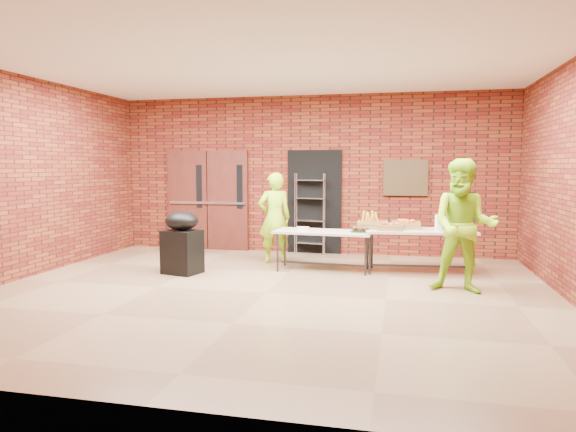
# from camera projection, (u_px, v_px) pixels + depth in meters

# --- Properties ---
(room) EXTENTS (8.08, 7.08, 3.28)m
(room) POSITION_uv_depth(u_px,v_px,m) (266.00, 179.00, 7.05)
(room) COLOR brown
(room) RESTS_ON ground
(double_doors) EXTENTS (1.78, 0.12, 2.10)m
(double_doors) POSITION_uv_depth(u_px,v_px,m) (208.00, 200.00, 10.91)
(double_doors) COLOR #4B1E15
(double_doors) RESTS_ON room
(dark_doorway) EXTENTS (1.10, 0.06, 2.10)m
(dark_doorway) POSITION_uv_depth(u_px,v_px,m) (314.00, 202.00, 10.44)
(dark_doorway) COLOR black
(dark_doorway) RESTS_ON room
(bronze_plaque) EXTENTS (0.85, 0.04, 0.70)m
(bronze_plaque) POSITION_uv_depth(u_px,v_px,m) (405.00, 178.00, 10.00)
(bronze_plaque) COLOR #3A2917
(bronze_plaque) RESTS_ON room
(wire_rack) EXTENTS (0.62, 0.30, 1.63)m
(wire_rack) POSITION_uv_depth(u_px,v_px,m) (310.00, 214.00, 10.34)
(wire_rack) COLOR silver
(wire_rack) RESTS_ON room
(table_left) EXTENTS (1.70, 0.81, 0.68)m
(table_left) POSITION_uv_depth(u_px,v_px,m) (323.00, 234.00, 8.71)
(table_left) COLOR tan
(table_left) RESTS_ON room
(table_right) EXTENTS (1.84, 0.92, 0.73)m
(table_right) POSITION_uv_depth(u_px,v_px,m) (419.00, 233.00, 8.48)
(table_right) COLOR tan
(table_right) RESTS_ON room
(basket_bananas) EXTENTS (0.50, 0.39, 0.15)m
(basket_bananas) POSITION_uv_depth(u_px,v_px,m) (373.00, 225.00, 8.62)
(basket_bananas) COLOR olive
(basket_bananas) RESTS_ON table_right
(basket_oranges) EXTENTS (0.47, 0.37, 0.15)m
(basket_oranges) POSITION_uv_depth(u_px,v_px,m) (406.00, 225.00, 8.62)
(basket_oranges) COLOR olive
(basket_oranges) RESTS_ON table_right
(basket_apples) EXTENTS (0.41, 0.32, 0.13)m
(basket_apples) POSITION_uv_depth(u_px,v_px,m) (390.00, 227.00, 8.38)
(basket_apples) COLOR olive
(basket_apples) RESTS_ON table_right
(muffin_tray) EXTENTS (0.36, 0.36, 0.09)m
(muffin_tray) POSITION_uv_depth(u_px,v_px,m) (361.00, 230.00, 8.54)
(muffin_tray) COLOR #165318
(muffin_tray) RESTS_ON table_left
(napkin_box) EXTENTS (0.19, 0.13, 0.06)m
(napkin_box) POSITION_uv_depth(u_px,v_px,m) (303.00, 229.00, 8.73)
(napkin_box) COLOR white
(napkin_box) RESTS_ON table_left
(coffee_dispenser) EXTENTS (0.40, 0.36, 0.53)m
(coffee_dispenser) POSITION_uv_depth(u_px,v_px,m) (457.00, 214.00, 8.41)
(coffee_dispenser) COLOR brown
(coffee_dispenser) RESTS_ON table_right
(cup_stack_front) EXTENTS (0.09, 0.09, 0.27)m
(cup_stack_front) POSITION_uv_depth(u_px,v_px,m) (438.00, 223.00, 8.24)
(cup_stack_front) COLOR white
(cup_stack_front) RESTS_ON table_right
(cup_stack_mid) EXTENTS (0.08, 0.08, 0.24)m
(cup_stack_mid) POSITION_uv_depth(u_px,v_px,m) (447.00, 224.00, 8.22)
(cup_stack_mid) COLOR white
(cup_stack_mid) RESTS_ON table_right
(cup_stack_back) EXTENTS (0.09, 0.09, 0.26)m
(cup_stack_back) POSITION_uv_depth(u_px,v_px,m) (441.00, 222.00, 8.35)
(cup_stack_back) COLOR white
(cup_stack_back) RESTS_ON table_right
(covered_grill) EXTENTS (0.66, 0.60, 1.03)m
(covered_grill) POSITION_uv_depth(u_px,v_px,m) (182.00, 243.00, 8.48)
(covered_grill) COLOR black
(covered_grill) RESTS_ON room
(volunteer_woman) EXTENTS (0.71, 0.61, 1.66)m
(volunteer_woman) POSITION_uv_depth(u_px,v_px,m) (275.00, 218.00, 9.40)
(volunteer_woman) COLOR #8FCE16
(volunteer_woman) RESTS_ON room
(volunteer_man) EXTENTS (1.03, 0.87, 1.88)m
(volunteer_man) POSITION_uv_depth(u_px,v_px,m) (464.00, 226.00, 7.17)
(volunteer_man) COLOR #8FCE16
(volunteer_man) RESTS_ON room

